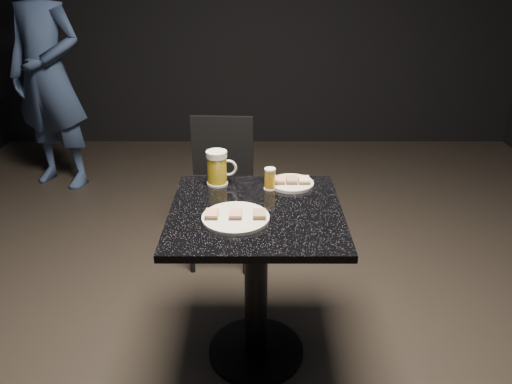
# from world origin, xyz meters

# --- Properties ---
(floor) EXTENTS (6.00, 6.00, 0.00)m
(floor) POSITION_xyz_m (0.00, 0.00, 0.00)
(floor) COLOR black
(floor) RESTS_ON ground
(plate_large) EXTENTS (0.26, 0.26, 0.01)m
(plate_large) POSITION_xyz_m (-0.08, -0.08, 0.76)
(plate_large) COLOR silver
(plate_large) RESTS_ON table
(plate_small) EXTENTS (0.20, 0.20, 0.01)m
(plate_small) POSITION_xyz_m (0.16, 0.25, 0.76)
(plate_small) COLOR silver
(plate_small) RESTS_ON table
(patron) EXTENTS (0.74, 0.60, 1.76)m
(patron) POSITION_xyz_m (-1.58, 1.99, 0.88)
(patron) COLOR navy
(patron) RESTS_ON floor
(table) EXTENTS (0.70, 0.70, 0.75)m
(table) POSITION_xyz_m (0.00, 0.00, 0.51)
(table) COLOR black
(table) RESTS_ON floor
(beer_mug) EXTENTS (0.14, 0.09, 0.16)m
(beer_mug) POSITION_xyz_m (-0.17, 0.25, 0.83)
(beer_mug) COLOR silver
(beer_mug) RESTS_ON table
(beer_tumbler) EXTENTS (0.05, 0.05, 0.10)m
(beer_tumbler) POSITION_xyz_m (0.06, 0.20, 0.80)
(beer_tumbler) COLOR silver
(beer_tumbler) RESTS_ON table
(chair) EXTENTS (0.38, 0.38, 0.85)m
(chair) POSITION_xyz_m (-0.21, 0.88, 0.50)
(chair) COLOR black
(chair) RESTS_ON floor
(canapes_on_plate_large) EXTENTS (0.24, 0.07, 0.02)m
(canapes_on_plate_large) POSITION_xyz_m (-0.08, -0.08, 0.77)
(canapes_on_plate_large) COLOR #4C3521
(canapes_on_plate_large) RESTS_ON plate_large
(canapes_on_plate_small) EXTENTS (0.16, 0.07, 0.02)m
(canapes_on_plate_small) POSITION_xyz_m (0.16, 0.25, 0.77)
(canapes_on_plate_small) COLOR #4C3521
(canapes_on_plate_small) RESTS_ON plate_small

